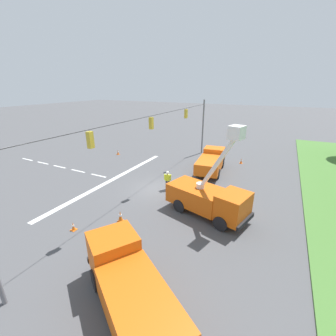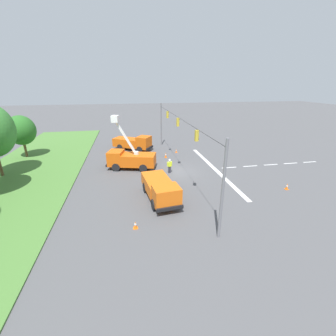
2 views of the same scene
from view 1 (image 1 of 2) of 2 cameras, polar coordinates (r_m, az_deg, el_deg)
ground_plane at (r=20.78m, az=-3.34°, el=-5.20°), size 200.00×200.00×0.00m
lane_markings at (r=24.35m, az=-16.32°, el=-2.07°), size 17.60×15.25×0.01m
signal_gantry at (r=19.26m, az=-3.68°, el=6.74°), size 26.20×0.33×7.20m
utility_truck_bucket_lift at (r=16.42m, az=10.36°, el=-7.38°), size 3.86×6.44×6.69m
utility_truck_support_near at (r=25.00m, az=10.90°, el=1.75°), size 6.53×3.06×2.15m
utility_truck_support_far at (r=10.52m, az=-9.97°, el=-27.16°), size 5.32×6.55×2.39m
road_worker at (r=20.19m, az=-0.10°, el=-2.84°), size 0.33×0.64×1.77m
traffic_cone_foreground_left at (r=16.35m, az=-22.92°, el=-13.50°), size 0.36×0.36×0.58m
traffic_cone_foreground_right at (r=28.61m, az=18.09°, el=1.70°), size 0.36×0.36×0.63m
traffic_cone_mid_left at (r=31.51m, az=-12.59°, el=3.93°), size 0.36×0.36×0.66m
traffic_cone_mid_right at (r=16.28m, az=-12.01°, el=-11.84°), size 0.36×0.36×0.79m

